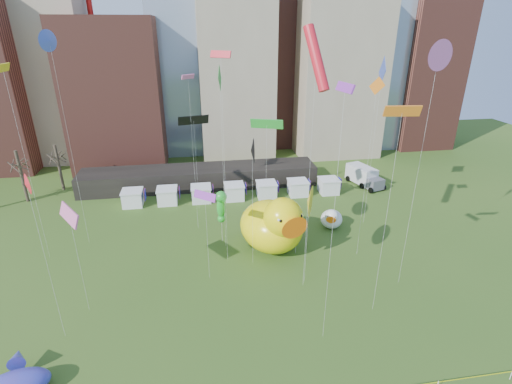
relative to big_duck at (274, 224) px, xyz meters
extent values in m
cube|color=gray|center=(-34.00, 41.36, 17.57)|extent=(14.00, 12.00, 42.00)
cube|color=brown|center=(-22.00, 35.36, 9.57)|extent=(16.00, 14.00, 26.00)
cube|color=#8C9EB2|center=(-10.00, 43.36, 24.07)|extent=(12.00, 12.00, 55.00)
cube|color=gray|center=(0.00, 39.36, 13.57)|extent=(14.00, 14.00, 34.00)
cube|color=gray|center=(20.00, 37.36, 11.57)|extent=(16.00, 14.00, 30.00)
cube|color=#8C9EB2|center=(30.00, 41.36, 20.57)|extent=(14.00, 12.00, 48.00)
cube|color=brown|center=(40.00, 39.36, 14.57)|extent=(12.00, 12.00, 36.00)
cube|color=black|center=(-8.00, 21.36, -1.83)|extent=(38.00, 6.00, 3.20)
cube|color=white|center=(-18.00, 15.36, -2.33)|extent=(2.80, 2.80, 2.20)
cube|color=red|center=(-16.20, 15.36, -1.83)|extent=(0.08, 1.40, 1.60)
cube|color=white|center=(-13.00, 15.36, -2.33)|extent=(2.80, 2.80, 2.20)
cube|color=red|center=(-11.20, 15.36, -1.83)|extent=(0.08, 1.40, 1.60)
cube|color=white|center=(-8.00, 15.36, -2.33)|extent=(2.80, 2.80, 2.20)
cube|color=red|center=(-6.20, 15.36, -1.83)|extent=(0.08, 1.40, 1.60)
cube|color=white|center=(-3.00, 15.36, -2.33)|extent=(2.80, 2.80, 2.20)
cube|color=red|center=(-1.20, 15.36, -1.83)|extent=(0.08, 1.40, 1.60)
cube|color=white|center=(2.00, 15.36, -2.33)|extent=(2.80, 2.80, 2.20)
cube|color=red|center=(3.80, 15.36, -1.83)|extent=(0.08, 1.40, 1.60)
cube|color=white|center=(7.00, 15.36, -2.33)|extent=(2.80, 2.80, 2.20)
cube|color=red|center=(8.80, 15.36, -1.83)|extent=(0.08, 1.40, 1.60)
cube|color=white|center=(12.00, 15.36, -2.33)|extent=(2.80, 2.80, 2.20)
cube|color=red|center=(13.80, 15.36, -1.83)|extent=(0.08, 1.40, 1.60)
cylinder|color=#382B21|center=(-34.00, 19.36, 0.57)|extent=(0.44, 0.44, 8.00)
cylinder|color=#382B21|center=(-30.00, 23.36, 0.32)|extent=(0.44, 0.44, 7.50)
cylinder|color=white|center=(14.00, -20.64, -2.98)|extent=(0.06, 0.06, 0.90)
ellipsoid|color=#FFEA0D|center=(-0.17, 0.54, -0.51)|extent=(9.26, 10.06, 5.84)
ellipsoid|color=#FFEA0D|center=(-1.16, 3.62, -0.66)|extent=(2.30, 2.02, 2.37)
sphere|color=#FFEA0D|center=(0.62, -1.95, 1.84)|extent=(5.52, 5.52, 4.39)
cone|color=orange|center=(1.19, -3.72, 1.70)|extent=(2.90, 2.62, 2.42)
sphere|color=white|center=(-0.16, -3.46, 2.43)|extent=(0.79, 0.79, 0.79)
sphere|color=white|center=(2.14, -2.73, 2.43)|extent=(0.79, 0.79, 0.79)
sphere|color=black|center=(-0.05, -3.82, 2.43)|extent=(0.40, 0.40, 0.40)
sphere|color=black|center=(2.25, -3.08, 2.43)|extent=(0.40, 0.40, 0.40)
ellipsoid|color=white|center=(8.67, 4.42, -2.27)|extent=(3.87, 4.12, 2.32)
ellipsoid|color=white|center=(9.17, 5.59, -2.33)|extent=(0.94, 0.85, 0.94)
sphere|color=white|center=(8.26, 3.46, -1.34)|extent=(2.28, 2.28, 1.74)
cone|color=orange|center=(7.97, 2.78, -1.40)|extent=(1.19, 1.10, 0.96)
sphere|color=white|center=(7.64, 3.21, -1.11)|extent=(0.31, 0.31, 0.31)
sphere|color=white|center=(8.52, 2.83, -1.11)|extent=(0.31, 0.31, 0.31)
sphere|color=black|center=(7.58, 3.07, -1.11)|extent=(0.16, 0.16, 0.16)
sphere|color=black|center=(8.46, 2.70, -1.11)|extent=(0.16, 0.16, 0.16)
cylinder|color=silver|center=(-5.79, 3.05, -1.13)|extent=(0.03, 0.03, 4.59)
ellipsoid|color=green|center=(-5.79, 3.05, 1.16)|extent=(1.23, 1.08, 2.68)
sphere|color=green|center=(-5.79, 2.90, 2.60)|extent=(1.65, 1.65, 1.37)
cone|color=green|center=(-5.79, 2.29, 2.53)|extent=(0.67, 0.94, 0.48)
sphere|color=green|center=(-5.79, 3.10, -0.37)|extent=(0.96, 0.96, 0.96)
cylinder|color=silver|center=(2.47, -0.97, -1.96)|extent=(0.03, 0.03, 2.93)
ellipsoid|color=#4A40C2|center=(2.47, -0.97, -0.50)|extent=(0.94, 0.77, 2.36)
sphere|color=#4A40C2|center=(2.47, -1.12, 0.76)|extent=(1.22, 1.22, 1.21)
cone|color=#4A40C2|center=(2.47, -1.66, 0.70)|extent=(0.43, 0.76, 0.42)
sphere|color=#4A40C2|center=(2.47, -0.92, -1.86)|extent=(0.84, 0.84, 0.84)
cone|color=#4C3899|center=(-22.71, -13.85, -2.23)|extent=(1.62, 1.75, 1.29)
cube|color=silver|center=(18.70, 18.36, -1.78)|extent=(3.97, 5.81, 2.65)
cube|color=#595960|center=(19.68, 15.12, -2.31)|extent=(2.89, 2.53, 1.70)
cylinder|color=black|center=(17.98, 16.15, -2.95)|extent=(0.53, 0.99, 0.95)
cylinder|color=black|center=(20.52, 16.92, -2.95)|extent=(0.53, 0.99, 0.95)
cylinder|color=black|center=(16.94, 19.60, -2.95)|extent=(0.53, 0.99, 0.95)
cylinder|color=black|center=(19.48, 20.37, -2.95)|extent=(0.53, 0.99, 0.95)
cylinder|color=silver|center=(1.71, -7.03, 7.58)|extent=(0.02, 0.02, 22.02)
cylinder|color=red|center=(1.71, -7.03, 18.60)|extent=(2.18, 3.11, 5.17)
cylinder|color=silver|center=(11.60, -8.18, 7.70)|extent=(0.02, 0.02, 22.25)
cone|color=pink|center=(11.60, -8.18, 18.82)|extent=(2.32, 1.46, 2.47)
cylinder|color=silver|center=(-2.80, -2.33, 3.13)|extent=(0.02, 0.02, 13.12)
cone|color=black|center=(-2.80, -2.33, 9.69)|extent=(0.55, 2.42, 2.41)
cylinder|color=silver|center=(-0.25, 3.74, 3.71)|extent=(0.02, 0.02, 14.27)
cube|color=green|center=(-0.25, 3.74, 10.85)|extent=(3.65, 1.75, 1.13)
cylinder|color=silver|center=(1.99, -6.50, 1.18)|extent=(0.02, 0.02, 9.21)
cone|color=yellow|center=(1.99, -6.50, 5.79)|extent=(1.39, 2.71, 2.79)
cylinder|color=silver|center=(13.48, 4.98, 6.37)|extent=(0.02, 0.02, 19.60)
cube|color=blue|center=(13.48, 4.98, 16.18)|extent=(0.86, 3.35, 3.45)
cylinder|color=silver|center=(9.45, -2.37, 6.11)|extent=(0.02, 0.02, 19.08)
cube|color=orange|center=(9.45, -2.37, 15.65)|extent=(0.95, 1.55, 1.79)
cylinder|color=silver|center=(-7.72, -4.27, 1.29)|extent=(0.02, 0.02, 9.43)
cube|color=purple|center=(-7.72, -4.27, 6.00)|extent=(2.20, 1.94, 0.79)
cylinder|color=silver|center=(-5.53, -1.28, 7.60)|extent=(0.02, 0.02, 22.05)
cube|color=red|center=(-5.53, -1.28, 18.63)|extent=(1.91, 1.47, 0.65)
cylinder|color=silver|center=(-8.69, 6.70, 6.18)|extent=(0.02, 0.02, 19.22)
cube|color=pink|center=(-8.69, 6.70, 15.80)|extent=(1.50, 1.24, 0.53)
cylinder|color=silver|center=(-8.44, 12.90, 3.04)|extent=(0.02, 0.02, 12.94)
cube|color=black|center=(-8.44, 12.90, 9.52)|extent=(4.12, 1.40, 1.24)
cylinder|color=silver|center=(-5.47, 1.88, 6.37)|extent=(0.02, 0.02, 19.59)
cube|color=green|center=(-5.47, 1.88, 16.16)|extent=(0.53, 2.61, 2.65)
cylinder|color=silver|center=(-25.70, 2.48, 6.98)|extent=(0.02, 0.02, 20.82)
cube|color=yellow|center=(-25.70, 2.48, 17.39)|extent=(0.52, 2.51, 0.77)
cylinder|color=silver|center=(-22.00, 5.24, 8.11)|extent=(0.02, 0.02, 23.07)
cone|color=blue|center=(-22.00, 5.24, 19.65)|extent=(0.74, 2.13, 2.13)
cylinder|color=silver|center=(7.17, -11.66, 5.86)|extent=(0.02, 0.02, 18.58)
cube|color=orange|center=(7.17, -11.66, 15.15)|extent=(2.84, 0.71, 0.87)
cylinder|color=silver|center=(1.48, -14.25, 6.97)|extent=(0.02, 0.02, 20.79)
cube|color=purple|center=(1.48, -14.25, 17.36)|extent=(0.63, 1.99, 0.62)
cylinder|color=silver|center=(-20.35, -10.74, 3.60)|extent=(0.02, 0.02, 14.06)
cone|color=red|center=(-20.35, -10.74, 10.63)|extent=(0.88, 1.33, 1.44)
cylinder|color=silver|center=(-19.08, -7.60, 1.54)|extent=(0.02, 0.02, 9.94)
cube|color=pink|center=(-19.08, -7.60, 6.52)|extent=(2.54, 3.50, 1.17)
camera|label=1|loc=(-8.14, -38.35, 20.99)|focal=27.00mm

